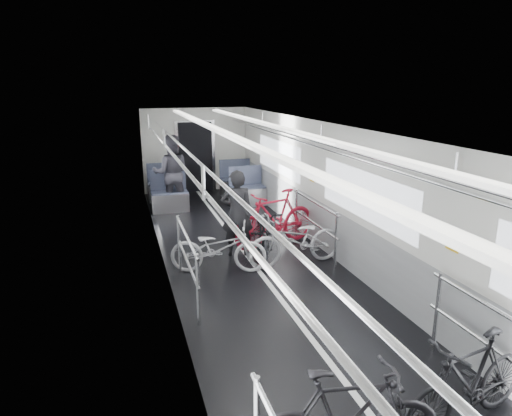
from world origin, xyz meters
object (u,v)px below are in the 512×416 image
Objects in this scene: bike_right_far at (275,218)px; bike_left_far at (219,248)px; person_standing at (237,213)px; bike_right_near at (469,381)px; bike_right_mid at (296,240)px; bike_aisle at (263,231)px; person_seated at (171,173)px.

bike_left_far is at bearing -70.92° from bike_right_far.
bike_left_far is 0.92m from person_standing.
bike_right_near is 4.93m from person_standing.
bike_right_mid is at bearing -14.64° from bike_right_far.
bike_aisle is 0.92× the size of person_seated.
bike_right_far is at bearing 57.22° from bike_aisle.
bike_aisle is at bearing 174.87° from bike_right_near.
bike_right_near is at bearing 115.25° from person_standing.
bike_right_mid is (1.35, -0.09, 0.04)m from bike_left_far.
bike_aisle is at bearing -177.82° from person_standing.
person_standing is (-0.85, 0.77, 0.34)m from bike_right_mid.
bike_left_far is 0.87× the size of bike_right_far.
bike_right_mid reaches higher than bike_aisle.
bike_right_far is 0.90m from person_standing.
person_seated is (-0.27, 4.14, 0.52)m from bike_left_far.
bike_right_near reaches higher than bike_left_far.
person_seated is (-1.23, 3.57, 0.48)m from bike_aisle.
bike_right_mid is (-0.07, 4.07, -0.01)m from bike_right_near.
bike_aisle is at bearing 116.12° from person_seated.
person_seated reaches higher than bike_right_far.
bike_left_far is 1.12m from bike_aisle.
person_standing is at bearing -88.69° from bike_right_far.
bike_left_far is at bearing -98.36° from bike_right_mid.
person_standing is (-0.92, 4.84, 0.33)m from bike_right_near.
person_seated is (-1.60, 3.21, 0.39)m from bike_right_far.
person_seated is at bearing -163.40° from bike_right_mid.
bike_right_near is 0.82× the size of person_seated.
bike_right_near is at bearing -15.15° from bike_right_far.
person_seated reaches higher than bike_right_near.
bike_right_far is at bearing 177.17° from bike_right_mid.
bike_right_near is at bearing -143.84° from bike_left_far.
bike_right_far is 1.06× the size of bike_aisle.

